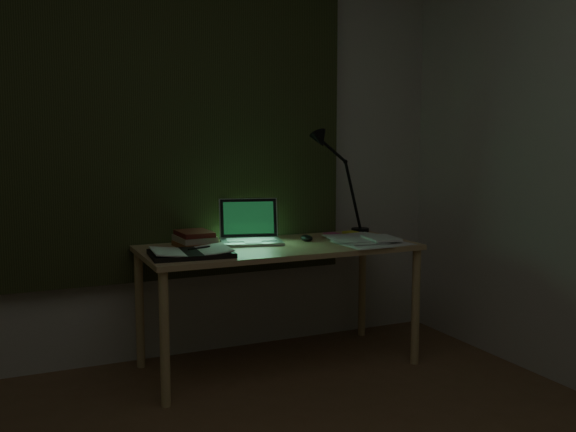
% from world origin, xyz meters
% --- Properties ---
extents(wall_back, '(3.50, 0.00, 2.50)m').
position_xyz_m(wall_back, '(0.00, 2.00, 1.25)').
color(wall_back, beige).
rests_on(wall_back, ground).
extents(curtain, '(2.20, 0.06, 2.00)m').
position_xyz_m(curtain, '(0.00, 1.96, 1.45)').
color(curtain, '#2E3319').
rests_on(curtain, wall_back).
extents(desk, '(1.43, 0.63, 0.65)m').
position_xyz_m(desk, '(0.58, 1.61, 0.33)').
color(desk, tan).
rests_on(desk, floor).
extents(laptop, '(0.40, 0.43, 0.23)m').
position_xyz_m(laptop, '(0.47, 1.72, 0.77)').
color(laptop, '#B2B2B7').
rests_on(laptop, desk).
extents(open_textbook, '(0.40, 0.30, 0.03)m').
position_xyz_m(open_textbook, '(0.08, 1.50, 0.67)').
color(open_textbook, white).
rests_on(open_textbook, desk).
extents(book_stack, '(0.19, 0.22, 0.09)m').
position_xyz_m(book_stack, '(0.17, 1.75, 0.70)').
color(book_stack, white).
rests_on(book_stack, desk).
extents(loose_papers, '(0.36, 0.38, 0.02)m').
position_xyz_m(loose_papers, '(1.08, 1.50, 0.66)').
color(loose_papers, silver).
rests_on(loose_papers, desk).
extents(mouse, '(0.06, 0.10, 0.04)m').
position_xyz_m(mouse, '(0.77, 1.66, 0.67)').
color(mouse, black).
rests_on(mouse, desk).
extents(sticky_yellow, '(0.08, 0.08, 0.02)m').
position_xyz_m(sticky_yellow, '(1.13, 1.80, 0.66)').
color(sticky_yellow, yellow).
rests_on(sticky_yellow, desk).
extents(sticky_pink, '(0.08, 0.08, 0.02)m').
position_xyz_m(sticky_pink, '(1.00, 1.79, 0.66)').
color(sticky_pink, '#DC5590').
rests_on(sticky_pink, desk).
extents(desk_lamp, '(0.43, 0.36, 0.57)m').
position_xyz_m(desk_lamp, '(1.23, 1.86, 0.94)').
color(desk_lamp, black).
rests_on(desk_lamp, desk).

